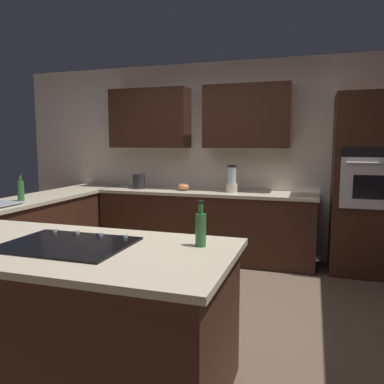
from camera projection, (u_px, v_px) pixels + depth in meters
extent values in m
plane|color=brown|center=(165.00, 312.00, 3.46)|extent=(14.00, 14.00, 0.00)
cube|color=silver|center=(220.00, 159.00, 5.28)|extent=(6.00, 0.10, 2.60)
cube|color=#381E14|center=(247.00, 117.00, 4.88)|extent=(1.10, 0.34, 0.80)
cube|color=#381E14|center=(150.00, 119.00, 5.28)|extent=(1.10, 0.34, 0.80)
cube|color=#381E14|center=(205.00, 226.00, 5.06)|extent=(2.80, 0.60, 0.86)
cube|color=beige|center=(206.00, 193.00, 5.00)|extent=(2.84, 0.64, 0.04)
cube|color=#381E14|center=(37.00, 237.00, 4.47)|extent=(0.60, 2.90, 0.86)
cube|color=beige|center=(35.00, 199.00, 4.41)|extent=(0.64, 2.94, 0.04)
cube|color=#381E14|center=(70.00, 318.00, 2.39)|extent=(1.97, 0.93, 0.86)
cube|color=beige|center=(67.00, 249.00, 2.33)|extent=(2.05, 1.01, 0.04)
cube|color=#381E14|center=(369.00, 185.00, 4.39)|extent=(0.80, 0.60, 2.08)
cube|color=silver|center=(373.00, 184.00, 4.09)|extent=(0.66, 0.03, 0.56)
cube|color=black|center=(373.00, 187.00, 4.08)|extent=(0.40, 0.01, 0.26)
cube|color=black|center=(375.00, 153.00, 4.05)|extent=(0.66, 0.02, 0.11)
cylinder|color=silver|center=(375.00, 163.00, 4.03)|extent=(0.56, 0.02, 0.02)
cube|color=black|center=(67.00, 244.00, 2.33)|extent=(0.76, 0.56, 0.01)
cylinder|color=#B2B2B7|center=(124.00, 236.00, 2.46)|extent=(0.04, 0.04, 0.02)
cylinder|color=#B2B2B7|center=(100.00, 234.00, 2.52)|extent=(0.04, 0.04, 0.02)
cylinder|color=#B2B2B7|center=(76.00, 232.00, 2.57)|extent=(0.04, 0.04, 0.02)
cylinder|color=#B2B2B7|center=(54.00, 230.00, 2.63)|extent=(0.04, 0.04, 0.02)
cylinder|color=beige|center=(232.00, 188.00, 4.87)|extent=(0.15, 0.15, 0.11)
cylinder|color=silver|center=(232.00, 175.00, 4.85)|extent=(0.11, 0.11, 0.21)
cylinder|color=black|center=(232.00, 166.00, 4.84)|extent=(0.12, 0.12, 0.03)
ellipsoid|color=#CC724C|center=(184.00, 187.00, 5.07)|extent=(0.16, 0.16, 0.09)
cylinder|color=#262628|center=(139.00, 181.00, 5.26)|extent=(0.17, 0.17, 0.20)
cylinder|color=#336B38|center=(21.00, 191.00, 4.12)|extent=(0.07, 0.07, 0.22)
cylinder|color=#336B38|center=(20.00, 178.00, 4.10)|extent=(0.03, 0.03, 0.06)
cylinder|color=black|center=(20.00, 174.00, 4.10)|extent=(0.04, 0.04, 0.02)
cylinder|color=#336B38|center=(201.00, 230.00, 2.30)|extent=(0.07, 0.07, 0.20)
cylinder|color=#336B38|center=(201.00, 209.00, 2.28)|extent=(0.03, 0.03, 0.06)
cylinder|color=black|center=(201.00, 202.00, 2.28)|extent=(0.03, 0.03, 0.02)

